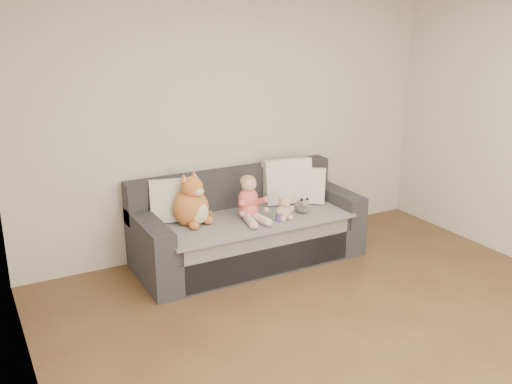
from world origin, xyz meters
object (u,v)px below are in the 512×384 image
plush_cat (192,205)px  teddy_bear (284,210)px  sofa (247,230)px  toddler (250,201)px  sippy_cup (279,215)px

plush_cat → teddy_bear: 0.87m
sofa → toddler: toddler is taller
sofa → teddy_bear: bearing=-52.0°
teddy_bear → toddler: bearing=143.2°
sofa → sippy_cup: sofa is taller
toddler → teddy_bear: 0.34m
toddler → plush_cat: plush_cat is taller
toddler → plush_cat: size_ratio=0.84×
sofa → plush_cat: 0.67m
sofa → toddler: size_ratio=5.06×
sofa → plush_cat: plush_cat is taller
sofa → toddler: bearing=-105.7°
plush_cat → sofa: bearing=-20.9°
teddy_bear → sippy_cup: bearing=178.3°
sofa → plush_cat: (-0.57, 0.00, 0.35)m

